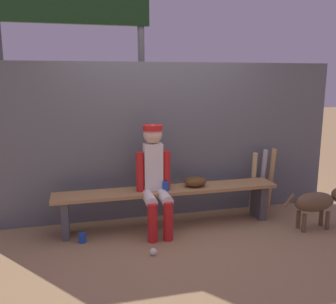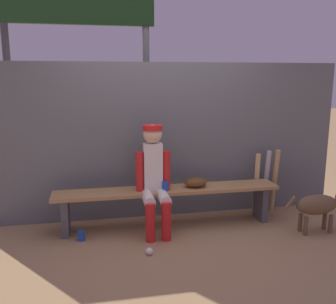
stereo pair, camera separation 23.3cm
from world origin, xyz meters
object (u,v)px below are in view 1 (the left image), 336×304
at_px(bat_aluminum_silver, 262,180).
at_px(player_seated, 155,175).
at_px(bat_wood_natural, 253,182).
at_px(dugout_bench, 168,197).
at_px(cup_on_bench, 166,186).
at_px(scoreboard, 76,15).
at_px(bat_wood_tan, 271,179).
at_px(dog, 318,202).
at_px(cup_on_ground, 82,238).
at_px(baseball_glove, 195,182).
at_px(baseball, 153,252).

bearing_deg(bat_aluminum_silver, player_seated, -166.82).
height_order(player_seated, bat_aluminum_silver, player_seated).
distance_m(bat_wood_natural, bat_aluminum_silver, 0.16).
relative_size(player_seated, bat_aluminum_silver, 1.48).
bearing_deg(dugout_bench, bat_wood_natural, 10.28).
height_order(cup_on_bench, scoreboard, scoreboard).
distance_m(bat_wood_tan, dog, 0.78).
bearing_deg(bat_wood_natural, cup_on_ground, -169.14).
bearing_deg(player_seated, cup_on_bench, 15.57).
bearing_deg(scoreboard, baseball_glove, -45.05).
distance_m(player_seated, dog, 1.99).
height_order(bat_wood_natural, scoreboard, scoreboard).
bearing_deg(baseball, dog, 5.26).
xyz_separation_m(cup_on_ground, scoreboard, (0.06, 1.53, 2.57)).
relative_size(scoreboard, dog, 4.39).
relative_size(bat_wood_natural, cup_on_ground, 7.44).
distance_m(baseball_glove, scoreboard, 2.80).
relative_size(baseball_glove, cup_on_ground, 2.55).
relative_size(dugout_bench, player_seated, 2.16).
distance_m(player_seated, cup_on_bench, 0.20).
bearing_deg(baseball, baseball_glove, 45.67).
bearing_deg(scoreboard, bat_wood_tan, -23.56).
relative_size(baseball, dog, 0.09).
relative_size(baseball_glove, cup_on_bench, 2.55).
bearing_deg(player_seated, baseball_glove, 11.68).
bearing_deg(dugout_bench, bat_aluminum_silver, 10.58).
xyz_separation_m(bat_aluminum_silver, bat_wood_tan, (0.11, -0.02, 0.01)).
relative_size(dugout_bench, scoreboard, 0.74).
relative_size(dugout_bench, bat_wood_tan, 3.15).
height_order(bat_wood_tan, scoreboard, scoreboard).
relative_size(bat_aluminum_silver, baseball, 11.50).
height_order(bat_aluminum_silver, scoreboard, scoreboard).
distance_m(bat_wood_tan, scoreboard, 3.49).
distance_m(baseball_glove, cup_on_bench, 0.40).
bearing_deg(baseball, bat_wood_tan, 26.77).
height_order(baseball, cup_on_ground, cup_on_ground).
bearing_deg(scoreboard, cup_on_bench, -56.38).
height_order(dugout_bench, bat_wood_natural, bat_wood_natural).
bearing_deg(cup_on_bench, baseball_glove, 10.31).
bearing_deg(cup_on_ground, bat_aluminum_silver, 11.00).
bearing_deg(dog, baseball_glove, 160.05).
height_order(bat_wood_natural, bat_wood_tan, bat_wood_tan).
distance_m(player_seated, bat_wood_tan, 1.75).
bearing_deg(dog, cup_on_bench, 166.35).
bearing_deg(bat_wood_tan, player_seated, -168.48).
relative_size(bat_wood_natural, bat_wood_tan, 0.95).
bearing_deg(baseball_glove, scoreboard, 134.95).
relative_size(bat_wood_tan, cup_on_bench, 7.85).
relative_size(bat_wood_natural, bat_aluminum_silver, 0.96).
relative_size(cup_on_ground, dog, 0.13).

